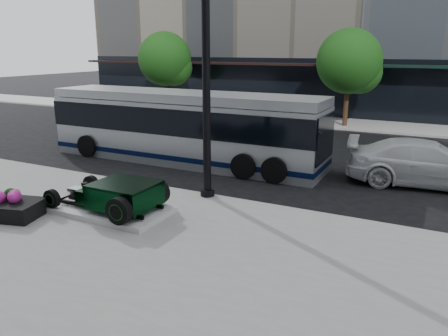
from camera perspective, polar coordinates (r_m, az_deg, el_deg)
The scene contains 10 objects.
ground at distance 15.85m, azimuth 2.03°, elevation -1.76°, with size 120.00×120.00×0.00m, color black.
sidewalk_far at distance 28.84m, azimuth 13.91°, elevation 5.76°, with size 70.00×4.00×0.12m, color gray.
street_trees at distance 27.33m, azimuth 16.35°, elevation 12.91°, with size 29.80×3.80×5.70m.
display_plinth at distance 13.00m, azimuth -14.55°, elevation -5.28°, with size 3.40×1.80×0.15m, color silver.
hot_rod at distance 12.62m, azimuth -13.56°, elevation -3.42°, with size 3.22×2.00×0.81m.
info_plaque at distance 13.70m, azimuth -23.57°, elevation -4.82°, with size 0.41×0.32×0.31m.
lamppost at distance 13.25m, azimuth -2.34°, elevation 11.99°, with size 0.45×0.45×8.16m.
flower_planter at distance 13.76m, azimuth -27.15°, elevation -4.52°, with size 2.47×1.68×0.73m.
transit_bus at distance 18.51m, azimuth -5.33°, elevation 5.42°, with size 12.12×2.88×2.92m.
white_sedan at distance 16.79m, azimuth 24.99°, elevation 0.55°, with size 2.20×5.42×1.57m, color white.
Camera 1 is at (6.35, -13.75, 4.68)m, focal length 35.00 mm.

